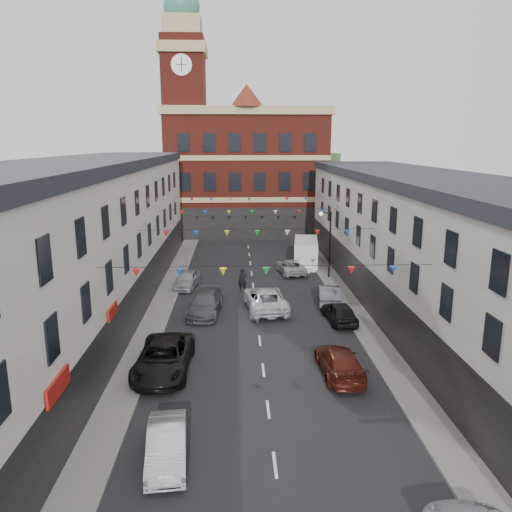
{
  "coord_description": "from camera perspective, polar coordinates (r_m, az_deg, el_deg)",
  "views": [
    {
      "loc": [
        -1.37,
        -28.42,
        11.81
      ],
      "look_at": [
        0.08,
        7.71,
        3.55
      ],
      "focal_mm": 35.0,
      "sensor_mm": 36.0,
      "label": 1
    }
  ],
  "objects": [
    {
      "name": "moving_car",
      "position": [
        35.97,
        1.08,
        -4.91
      ],
      "size": [
        3.28,
        6.18,
        1.66
      ],
      "primitive_type": "imported",
      "rotation": [
        0.0,
        0.0,
        3.23
      ],
      "color": "silver",
      "rests_on": "ground"
    },
    {
      "name": "car_right_e",
      "position": [
        37.74,
        8.32,
        -4.37
      ],
      "size": [
        2.04,
        4.5,
        1.43
      ],
      "primitive_type": "imported",
      "rotation": [
        0.0,
        0.0,
        3.02
      ],
      "color": "#53555C",
      "rests_on": "ground"
    },
    {
      "name": "car_left_e",
      "position": [
        41.77,
        -7.89,
        -2.65
      ],
      "size": [
        2.27,
        4.42,
        1.44
      ],
      "primitive_type": "imported",
      "rotation": [
        0.0,
        0.0,
        -0.14
      ],
      "color": "gray",
      "rests_on": "ground"
    },
    {
      "name": "white_van",
      "position": [
        49.14,
        5.72,
        0.41
      ],
      "size": [
        2.93,
        5.94,
        2.52
      ],
      "primitive_type": "cube",
      "rotation": [
        0.0,
        0.0,
        -0.13
      ],
      "color": "silver",
      "rests_on": "ground"
    },
    {
      "name": "civic_building",
      "position": [
        66.48,
        -1.12,
        9.7
      ],
      "size": [
        20.6,
        13.3,
        18.5
      ],
      "color": "maroon",
      "rests_on": "ground"
    },
    {
      "name": "clock_tower",
      "position": [
        63.79,
        -8.1,
        15.55
      ],
      "size": [
        5.6,
        5.6,
        30.0
      ],
      "color": "maroon",
      "rests_on": "ground"
    },
    {
      "name": "distant_hill",
      "position": [
        90.72,
        -3.99,
        8.53
      ],
      "size": [
        40.0,
        14.0,
        10.0
      ],
      "primitive_type": "cube",
      "color": "#2E4B23",
      "rests_on": "ground"
    },
    {
      "name": "car_right_d",
      "position": [
        34.03,
        9.54,
        -6.38
      ],
      "size": [
        2.0,
        4.24,
        1.4
      ],
      "primitive_type": "imported",
      "rotation": [
        0.0,
        0.0,
        3.23
      ],
      "color": "black",
      "rests_on": "ground"
    },
    {
      "name": "car_left_c",
      "position": [
        27.02,
        -10.52,
        -11.37
      ],
      "size": [
        2.89,
        5.96,
        1.64
      ],
      "primitive_type": "imported",
      "rotation": [
        0.0,
        0.0,
        -0.03
      ],
      "color": "black",
      "rests_on": "ground"
    },
    {
      "name": "car_left_d",
      "position": [
        35.35,
        -5.82,
        -5.42
      ],
      "size": [
        2.68,
        5.44,
        1.52
      ],
      "primitive_type": "imported",
      "rotation": [
        0.0,
        0.0,
        -0.11
      ],
      "color": "#43444B",
      "rests_on": "ground"
    },
    {
      "name": "car_right_c",
      "position": [
        26.69,
        9.55,
        -11.91
      ],
      "size": [
        2.09,
        4.91,
        1.41
      ],
      "primitive_type": "imported",
      "rotation": [
        0.0,
        0.0,
        3.16
      ],
      "color": "#4B170F",
      "rests_on": "ground"
    },
    {
      "name": "street_lamp",
      "position": [
        43.87,
        8.15,
        2.36
      ],
      "size": [
        1.1,
        0.36,
        6.0
      ],
      "color": "black",
      "rests_on": "ground"
    },
    {
      "name": "ground",
      "position": [
        30.81,
        0.44,
        -9.67
      ],
      "size": [
        160.0,
        160.0,
        0.0
      ],
      "primitive_type": "plane",
      "color": "black",
      "rests_on": "ground"
    },
    {
      "name": "car_right_f",
      "position": [
        46.01,
        3.98,
        -1.2
      ],
      "size": [
        2.74,
        4.92,
        1.3
      ],
      "primitive_type": "imported",
      "rotation": [
        0.0,
        0.0,
        3.27
      ],
      "color": "#9C9EA0",
      "rests_on": "ground"
    },
    {
      "name": "terrace_right",
      "position": [
        32.97,
        21.27,
        -0.21
      ],
      "size": [
        8.4,
        56.0,
        9.7
      ],
      "color": "silver",
      "rests_on": "ground"
    },
    {
      "name": "car_left_b",
      "position": [
        20.38,
        -10.17,
        -20.47
      ],
      "size": [
        1.84,
        4.26,
        1.36
      ],
      "primitive_type": "imported",
      "rotation": [
        0.0,
        0.0,
        0.1
      ],
      "color": "#BABBC3",
      "rests_on": "ground"
    },
    {
      "name": "terrace_left",
      "position": [
        31.87,
        -21.31,
        0.28
      ],
      "size": [
        8.4,
        56.0,
        10.7
      ],
      "color": "beige",
      "rests_on": "ground"
    },
    {
      "name": "pavement_left",
      "position": [
        33.07,
        -11.89,
        -8.21
      ],
      "size": [
        1.8,
        64.0,
        0.15
      ],
      "primitive_type": "cube",
      "color": "#605E5B",
      "rests_on": "ground"
    },
    {
      "name": "pedestrian",
      "position": [
        40.3,
        -1.54,
        -2.76
      ],
      "size": [
        0.71,
        0.48,
        1.92
      ],
      "primitive_type": "imported",
      "rotation": [
        0.0,
        0.0,
        -0.03
      ],
      "color": "black",
      "rests_on": "ground"
    },
    {
      "name": "pavement_right",
      "position": [
        33.64,
        12.21,
        -7.86
      ],
      "size": [
        1.8,
        64.0,
        0.15
      ],
      "primitive_type": "cube",
      "color": "#605E5B",
      "rests_on": "ground"
    }
  ]
}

